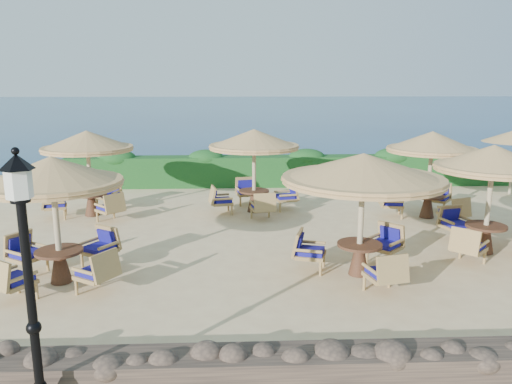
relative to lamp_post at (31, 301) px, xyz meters
name	(u,v)px	position (x,y,z in m)	size (l,w,h in m)	color
ground	(326,241)	(4.80, 6.80, -1.55)	(120.00, 120.00, 0.00)	beige
sea	(249,107)	(4.80, 76.80, -1.55)	(160.00, 160.00, 0.00)	navy
hedge	(294,171)	(4.80, 14.00, -0.95)	(18.00, 0.90, 1.20)	#144019
stone_wall	(405,364)	(4.80, 0.60, -1.33)	(15.00, 0.65, 0.44)	brown
lamp_post	(31,301)	(0.00, 0.00, 0.00)	(0.44, 0.44, 3.31)	black
cafe_set_0	(54,197)	(-1.20, 4.31, 0.27)	(2.79, 2.79, 2.65)	tan
cafe_set_1	(363,183)	(5.09, 4.47, 0.48)	(3.43, 3.43, 2.65)	tan
cafe_set_2	(491,177)	(8.50, 5.74, 0.34)	(2.79, 2.79, 2.65)	tan
cafe_set_3	(88,155)	(-2.04, 9.67, 0.35)	(2.82, 2.82, 2.65)	tan
cafe_set_4	(254,155)	(3.04, 9.93, 0.29)	(2.88, 2.88, 2.65)	tan
cafe_set_5	(431,157)	(8.33, 9.00, 0.33)	(2.78, 2.77, 2.65)	tan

